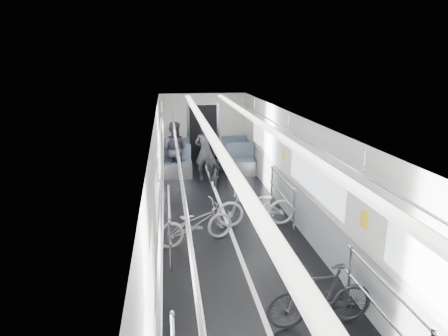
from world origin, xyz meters
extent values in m
cube|color=black|center=(0.00, 0.00, 0.00)|extent=(3.00, 14.00, 0.01)
cube|color=white|center=(0.00, 0.00, 2.40)|extent=(3.00, 14.00, 0.02)
cube|color=silver|center=(-1.50, 0.00, 1.20)|extent=(0.02, 14.00, 2.40)
cube|color=silver|center=(1.50, 0.00, 1.20)|extent=(0.02, 14.00, 2.40)
cube|color=silver|center=(0.00, 7.00, 1.20)|extent=(3.00, 0.02, 2.40)
cube|color=white|center=(0.00, 0.00, 0.01)|extent=(0.08, 13.80, 0.01)
cube|color=gray|center=(-1.47, 0.00, 0.45)|extent=(0.01, 13.90, 0.90)
cube|color=gray|center=(1.47, 0.00, 0.45)|extent=(0.01, 13.90, 0.90)
cube|color=white|center=(-1.47, 0.00, 1.40)|extent=(0.01, 10.80, 0.75)
cube|color=white|center=(1.47, 0.00, 1.40)|extent=(0.01, 10.80, 0.75)
cube|color=white|center=(-0.55, 0.00, 2.34)|extent=(0.14, 13.40, 0.05)
cube|color=white|center=(0.55, 0.00, 2.34)|extent=(0.14, 13.40, 0.05)
cube|color=black|center=(0.00, 6.94, 1.00)|extent=(0.95, 0.10, 2.00)
imported|color=#A4A5A9|center=(-0.77, 0.39, 0.42)|extent=(1.69, 1.03, 0.84)
imported|color=black|center=(0.71, -2.42, 0.46)|extent=(1.53, 0.47, 0.91)
imported|color=silver|center=(0.60, 1.02, 0.45)|extent=(1.74, 0.65, 0.91)
imported|color=black|center=(0.18, 4.41, 0.42)|extent=(0.89, 1.67, 0.83)
imported|color=black|center=(-0.17, 4.51, 0.89)|extent=(0.75, 0.62, 1.78)
imported|color=#2D2A31|center=(-1.08, 5.13, 0.87)|extent=(0.99, 0.86, 1.73)
camera|label=1|loc=(-1.26, -6.94, 3.57)|focal=32.00mm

